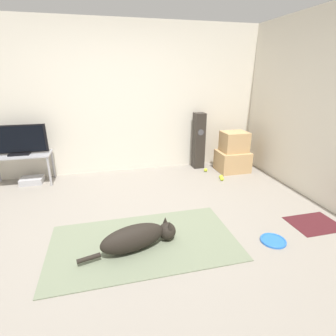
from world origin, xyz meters
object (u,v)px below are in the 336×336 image
Objects in this scene: frisbee at (273,241)px; floor_speaker at (199,141)px; tennis_ball_near_speaker at (206,170)px; tennis_ball_loose_on_carpet at (221,177)px; tennis_ball_by_boxes at (222,179)px; tv_stand at (21,159)px; tv at (17,140)px; cardboard_box_upper at (234,142)px; dog at (138,237)px; game_console at (32,180)px; cardboard_box_lower at (232,161)px.

floor_speaker reaches higher than frisbee.
tennis_ball_loose_on_carpet is (0.13, -0.38, 0.00)m from tennis_ball_near_speaker.
tennis_ball_by_boxes is (0.19, 1.71, 0.02)m from frisbee.
tv reaches higher than tv_stand.
tv reaches higher than tennis_ball_by_boxes.
cardboard_box_upper is at bearing -4.86° from tennis_ball_near_speaker.
dog is 2.71m from floor_speaker.
dog is at bearing -136.71° from cardboard_box_upper.
cardboard_box_upper reaches higher than tennis_ball_near_speaker.
tv_stand is 3.30m from tennis_ball_by_boxes.
frisbee is 0.30× the size of tv_stand.
tv_stand is 13.87× the size of tennis_ball_loose_on_carpet.
floor_speaker is at bearing 101.86° from tennis_ball_by_boxes.
dog is at bearing -55.63° from game_console.
tennis_ball_near_speaker is at bearing -3.63° from game_console.
game_console is (-1.47, 2.15, -0.09)m from dog.
dog reaches higher than frisbee.
dog is at bearing 170.91° from frisbee.
cardboard_box_lower reaches higher than tennis_ball_loose_on_carpet.
tv is at bearing 176.34° from tennis_ball_near_speaker.
cardboard_box_lower is 8.41× the size of tennis_ball_loose_on_carpet.
cardboard_box_upper is (2.04, 1.92, 0.41)m from dog.
dog is 15.47× the size of tennis_ball_near_speaker.
tv reaches higher than frisbee.
tennis_ball_near_speaker is (1.53, 1.96, -0.11)m from dog.
tv_stand is (-3.01, 2.39, 0.42)m from frisbee.
tv is at bearing 175.91° from cardboard_box_lower.
tv is at bearing 168.08° from tennis_ball_by_boxes.
tv_stand is at bearing 126.13° from dog.
cardboard_box_lower is 0.37m from cardboard_box_upper.
floor_speaker is at bearing 148.39° from cardboard_box_lower.
floor_speaker is at bearing 1.61° from tv_stand.
dog is 1.46m from frisbee.
frisbee is 3.76m from game_console.
tv_stand is at bearing -178.39° from floor_speaker.
tennis_ball_near_speaker is at bearing 52.12° from dog.
cardboard_box_lower is at bearing 46.83° from tennis_ball_by_boxes.
game_console is (-2.94, -0.09, -0.47)m from floor_speaker.
tennis_ball_loose_on_carpet is (0.22, 1.81, 0.02)m from frisbee.
tv is 3.18m from tennis_ball_near_speaker.
tennis_ball_loose_on_carpet is (0.03, 0.10, 0.00)m from tennis_ball_by_boxes.
cardboard_box_upper reaches higher than tennis_ball_by_boxes.
cardboard_box_upper is 0.79m from tennis_ball_by_boxes.
tv reaches higher than cardboard_box_lower.
dog is 1.84× the size of cardboard_box_lower.
game_console reaches higher than tennis_ball_by_boxes.
tennis_ball_near_speaker is at bearing 173.26° from cardboard_box_lower.
dog is 1.17× the size of tv.
tennis_ball_by_boxes is 3.17m from game_console.
tennis_ball_loose_on_carpet is at bearing -74.18° from floor_speaker.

